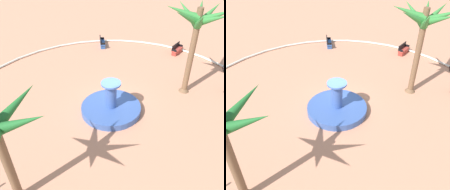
{
  "view_description": "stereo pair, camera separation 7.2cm",
  "coord_description": "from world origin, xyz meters",
  "views": [
    {
      "loc": [
        -12.11,
        6.72,
        10.68
      ],
      "look_at": [
        -0.19,
        0.14,
        1.0
      ],
      "focal_mm": 38.57,
      "sensor_mm": 36.0,
      "label": 1
    },
    {
      "loc": [
        -12.15,
        6.65,
        10.68
      ],
      "look_at": [
        -0.19,
        0.14,
        1.0
      ],
      "focal_mm": 38.57,
      "sensor_mm": 36.0,
      "label": 2
    }
  ],
  "objects": [
    {
      "name": "bench_west",
      "position": [
        4.29,
        -9.79,
        0.35
      ],
      "size": [
        1.1,
        1.67,
        1.0
      ],
      "color": "#B73D33",
      "rests_on": "ground"
    },
    {
      "name": "ground_plane",
      "position": [
        0.0,
        0.0,
        0.0
      ],
      "size": [
        80.0,
        80.0,
        0.0
      ],
      "primitive_type": "plane",
      "color": "tan"
    },
    {
      "name": "fountain",
      "position": [
        -0.62,
        0.45,
        0.33
      ],
      "size": [
        4.13,
        4.13,
        2.35
      ],
      "color": "#38569E",
      "rests_on": "ground"
    },
    {
      "name": "palm_tree_by_curb",
      "position": [
        -1.19,
        -5.76,
        5.24
      ],
      "size": [
        4.26,
        4.3,
        6.68
      ],
      "color": "brown",
      "rests_on": "ground"
    },
    {
      "name": "plaza_curb",
      "position": [
        0.0,
        0.0,
        0.1
      ],
      "size": [
        23.32,
        23.32,
        0.2
      ],
      "primitive_type": "torus",
      "color": "silver",
      "rests_on": "ground"
    },
    {
      "name": "bench_southeast",
      "position": [
        9.46,
        -4.0,
        0.35
      ],
      "size": [
        1.67,
        1.09,
        1.0
      ],
      "color": "#335BA8",
      "rests_on": "ground"
    }
  ]
}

